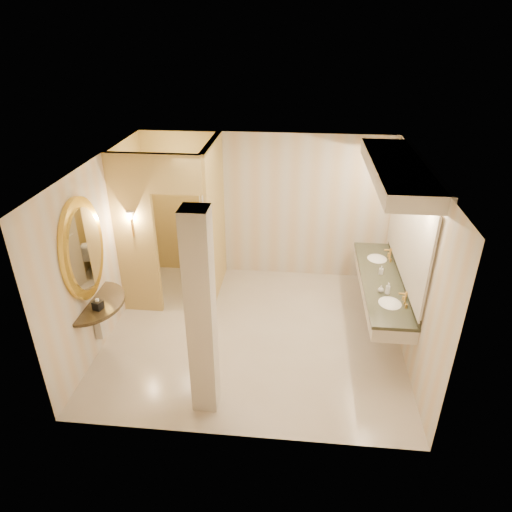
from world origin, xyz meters
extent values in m
plane|color=beige|center=(0.00, 0.00, 0.00)|extent=(4.50, 4.50, 0.00)
plane|color=silver|center=(0.00, 0.00, 2.70)|extent=(4.50, 4.50, 0.00)
cube|color=beige|center=(0.00, 2.00, 1.35)|extent=(4.50, 0.02, 2.70)
cube|color=beige|center=(0.00, -2.00, 1.35)|extent=(4.50, 0.02, 2.70)
cube|color=beige|center=(-2.25, 0.00, 1.35)|extent=(0.02, 4.00, 2.70)
cube|color=beige|center=(2.25, 0.00, 1.35)|extent=(0.02, 4.00, 2.70)
cube|color=#DAC372|center=(-0.80, 1.25, 1.35)|extent=(0.10, 1.50, 2.70)
cube|color=#DAC372|center=(-1.93, 0.50, 1.35)|extent=(0.65, 0.10, 2.70)
cube|color=#DAC372|center=(-1.20, 0.50, 2.40)|extent=(0.80, 0.10, 0.60)
cube|color=beige|center=(-0.90, 0.89, 1.05)|extent=(0.25, 0.79, 2.10)
cylinder|color=gold|center=(-1.93, 0.43, 1.55)|extent=(0.03, 0.03, 0.30)
cone|color=beige|center=(-1.93, 0.43, 1.75)|extent=(0.14, 0.14, 0.14)
cube|color=beige|center=(1.95, 0.40, 0.73)|extent=(0.60, 2.47, 0.24)
cube|color=black|center=(1.95, 0.40, 0.85)|extent=(0.64, 2.51, 0.05)
cube|color=black|center=(2.23, 0.40, 0.92)|extent=(0.03, 2.47, 0.10)
ellipsoid|color=white|center=(1.95, -0.27, 0.83)|extent=(0.40, 0.44, 0.15)
cylinder|color=gold|center=(2.15, -0.27, 0.96)|extent=(0.03, 0.03, 0.22)
ellipsoid|color=white|center=(1.95, 1.07, 0.83)|extent=(0.40, 0.44, 0.15)
cylinder|color=gold|center=(2.15, 1.07, 0.96)|extent=(0.03, 0.03, 0.22)
cube|color=white|center=(2.23, 0.40, 1.70)|extent=(0.03, 2.47, 1.40)
cube|color=beige|center=(1.95, 0.40, 2.59)|extent=(0.75, 2.67, 0.22)
cylinder|color=black|center=(-2.23, -0.64, 0.85)|extent=(1.10, 1.10, 0.05)
cube|color=beige|center=(-2.19, -0.64, 0.55)|extent=(0.10, 0.10, 0.60)
cylinder|color=yellow|center=(-2.21, -0.64, 1.70)|extent=(0.07, 1.10, 1.10)
cylinder|color=white|center=(-2.17, -0.64, 1.70)|extent=(0.02, 0.88, 0.88)
cube|color=beige|center=(-0.45, -1.51, 1.35)|extent=(0.31, 0.31, 2.70)
cube|color=black|center=(-2.06, -0.81, 0.93)|extent=(0.15, 0.15, 0.12)
imported|color=white|center=(-1.10, 1.67, 0.37)|extent=(0.61, 0.82, 0.74)
imported|color=beige|center=(1.94, 0.55, 0.94)|extent=(0.08, 0.08, 0.14)
imported|color=silver|center=(1.86, 0.01, 0.93)|extent=(0.10, 0.10, 0.11)
imported|color=#C6B28C|center=(1.95, -0.03, 0.97)|extent=(0.09, 0.09, 0.18)
camera|label=1|loc=(0.61, -5.77, 4.42)|focal=32.00mm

